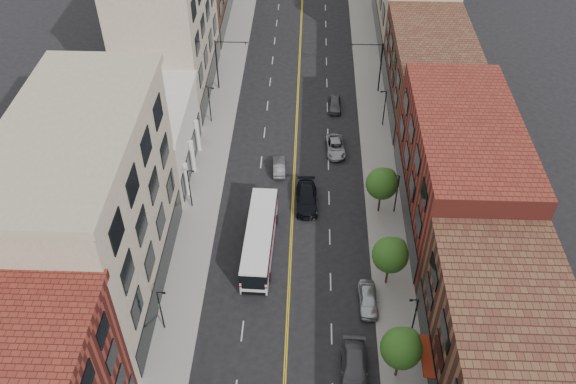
# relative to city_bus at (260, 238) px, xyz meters

# --- Properties ---
(sidewalk_left) EXTENTS (4.00, 110.00, 0.15)m
(sidewalk_left) POSITION_rel_city_bus_xyz_m (-6.90, 17.10, -1.72)
(sidewalk_left) COLOR gray
(sidewalk_left) RESTS_ON ground
(sidewalk_right) EXTENTS (4.00, 110.00, 0.15)m
(sidewalk_right) POSITION_rel_city_bus_xyz_m (13.10, 17.10, -1.72)
(sidewalk_right) COLOR gray
(sidewalk_right) RESTS_ON ground
(bldg_l_tanoffice) EXTENTS (10.00, 22.00, 18.00)m
(bldg_l_tanoffice) POSITION_rel_city_bus_xyz_m (-13.90, -4.90, 7.21)
(bldg_l_tanoffice) COLOR gray
(bldg_l_tanoffice) RESTS_ON ground
(bldg_l_white) EXTENTS (10.00, 14.00, 8.00)m
(bldg_l_white) POSITION_rel_city_bus_xyz_m (-13.90, 13.10, 2.21)
(bldg_l_white) COLOR silver
(bldg_l_white) RESTS_ON ground
(bldg_l_far_a) EXTENTS (10.00, 20.00, 18.00)m
(bldg_l_far_a) POSITION_rel_city_bus_xyz_m (-13.90, 30.10, 7.21)
(bldg_l_far_a) COLOR gray
(bldg_l_far_a) RESTS_ON ground
(bldg_r_mid) EXTENTS (10.00, 22.00, 12.00)m
(bldg_r_mid) POSITION_rel_city_bus_xyz_m (20.10, 6.10, 4.21)
(bldg_r_mid) COLOR maroon
(bldg_r_mid) RESTS_ON ground
(bldg_r_far_a) EXTENTS (10.00, 20.00, 10.00)m
(bldg_r_far_a) POSITION_rel_city_bus_xyz_m (20.10, 27.10, 3.21)
(bldg_r_far_a) COLOR #542D21
(bldg_r_far_a) RESTS_ON ground
(tree_r_1) EXTENTS (3.40, 3.40, 5.59)m
(tree_r_1) POSITION_rel_city_bus_xyz_m (12.49, -13.83, 2.34)
(tree_r_1) COLOR black
(tree_r_1) RESTS_ON sidewalk_right
(tree_r_2) EXTENTS (3.40, 3.40, 5.59)m
(tree_r_2) POSITION_rel_city_bus_xyz_m (12.49, -3.83, 2.34)
(tree_r_2) COLOR black
(tree_r_2) RESTS_ON sidewalk_right
(tree_r_3) EXTENTS (3.40, 3.40, 5.59)m
(tree_r_3) POSITION_rel_city_bus_xyz_m (12.49, 6.17, 2.34)
(tree_r_3) COLOR black
(tree_r_3) RESTS_ON sidewalk_right
(lamp_l_1) EXTENTS (0.81, 0.55, 5.05)m
(lamp_l_1) POSITION_rel_city_bus_xyz_m (-7.85, -9.90, 1.18)
(lamp_l_1) COLOR black
(lamp_l_1) RESTS_ON sidewalk_left
(lamp_l_2) EXTENTS (0.81, 0.55, 5.05)m
(lamp_l_2) POSITION_rel_city_bus_xyz_m (-7.85, 6.10, 1.18)
(lamp_l_2) COLOR black
(lamp_l_2) RESTS_ON sidewalk_left
(lamp_l_3) EXTENTS (0.81, 0.55, 5.05)m
(lamp_l_3) POSITION_rel_city_bus_xyz_m (-7.85, 22.10, 1.18)
(lamp_l_3) COLOR black
(lamp_l_3) RESTS_ON sidewalk_left
(lamp_r_1) EXTENTS (0.81, 0.55, 5.05)m
(lamp_r_1) POSITION_rel_city_bus_xyz_m (14.06, -9.90, 1.18)
(lamp_r_1) COLOR black
(lamp_r_1) RESTS_ON sidewalk_right
(lamp_r_2) EXTENTS (0.81, 0.55, 5.05)m
(lamp_r_2) POSITION_rel_city_bus_xyz_m (14.06, 6.10, 1.18)
(lamp_r_2) COLOR black
(lamp_r_2) RESTS_ON sidewalk_right
(lamp_r_3) EXTENTS (0.81, 0.55, 5.05)m
(lamp_r_3) POSITION_rel_city_bus_xyz_m (14.06, 22.10, 1.18)
(lamp_r_3) COLOR black
(lamp_r_3) RESTS_ON sidewalk_right
(signal_mast_left) EXTENTS (4.49, 0.18, 7.20)m
(signal_mast_left) POSITION_rel_city_bus_xyz_m (-7.16, 30.10, 2.85)
(signal_mast_left) COLOR black
(signal_mast_left) RESTS_ON sidewalk_left
(signal_mast_right) EXTENTS (4.49, 0.18, 7.20)m
(signal_mast_right) POSITION_rel_city_bus_xyz_m (13.37, 30.10, 2.85)
(signal_mast_right) COLOR black
(signal_mast_right) RESTS_ON sidewalk_right
(city_bus) EXTENTS (3.17, 12.07, 3.08)m
(city_bus) POSITION_rel_city_bus_xyz_m (0.00, 0.00, 0.00)
(city_bus) COLOR silver
(city_bus) RESTS_ON ground
(car_parked_mid) EXTENTS (2.46, 5.69, 1.63)m
(car_parked_mid) POSITION_rel_city_bus_xyz_m (8.90, -13.88, -0.98)
(car_parked_mid) COLOR #4D4D52
(car_parked_mid) RESTS_ON ground
(car_parked_far) EXTENTS (1.87, 4.42, 1.49)m
(car_parked_far) POSITION_rel_city_bus_xyz_m (10.50, -6.50, -1.05)
(car_parked_far) COLOR #BABEC3
(car_parked_far) RESTS_ON ground
(car_lane_behind) EXTENTS (1.65, 4.01, 1.29)m
(car_lane_behind) POSITION_rel_city_bus_xyz_m (1.30, 12.65, -1.15)
(car_lane_behind) COLOR #545459
(car_lane_behind) RESTS_ON ground
(car_lane_a) EXTENTS (2.53, 5.78, 1.65)m
(car_lane_a) POSITION_rel_city_bus_xyz_m (4.60, 7.03, -0.97)
(car_lane_a) COLOR black
(car_lane_a) RESTS_ON ground
(car_lane_b) EXTENTS (2.60, 5.00, 1.35)m
(car_lane_b) POSITION_rel_city_bus_xyz_m (7.96, 16.58, -1.12)
(car_lane_b) COLOR #929598
(car_lane_b) RESTS_ON ground
(car_lane_c) EXTENTS (1.65, 4.07, 1.39)m
(car_lane_c) POSITION_rel_city_bus_xyz_m (8.05, 25.80, -1.10)
(car_lane_c) COLOR #4A4A4F
(car_lane_c) RESTS_ON ground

